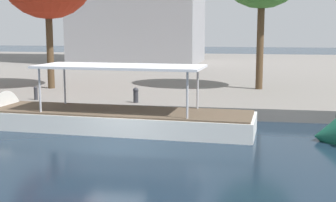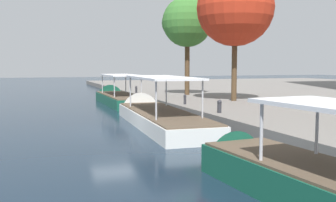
% 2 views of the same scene
% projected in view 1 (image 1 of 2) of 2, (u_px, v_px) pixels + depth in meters
% --- Properties ---
extents(ground_plane, '(220.00, 220.00, 0.00)m').
position_uv_depth(ground_plane, '(113.00, 147.00, 19.36)').
color(ground_plane, '#142333').
extents(dock_promenade, '(120.00, 55.00, 0.68)m').
position_uv_depth(dock_promenade, '(202.00, 69.00, 52.38)').
color(dock_promenade, slate).
rests_on(dock_promenade, ground_plane).
extents(tour_boat_1, '(14.23, 3.94, 4.37)m').
position_uv_depth(tour_boat_1, '(98.00, 121.00, 22.82)').
color(tour_boat_1, silver).
rests_on(tour_boat_1, ground_plane).
extents(mooring_bollard_1, '(0.31, 0.31, 0.88)m').
position_uv_depth(mooring_bollard_1, '(136.00, 95.00, 26.53)').
color(mooring_bollard_1, '#2D2D33').
rests_on(mooring_bollard_1, dock_promenade).
extents(mooring_bollard_2, '(0.24, 0.24, 0.81)m').
position_uv_depth(mooring_bollard_2, '(36.00, 92.00, 27.63)').
color(mooring_bollard_2, '#2D2D33').
rests_on(mooring_bollard_2, dock_promenade).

